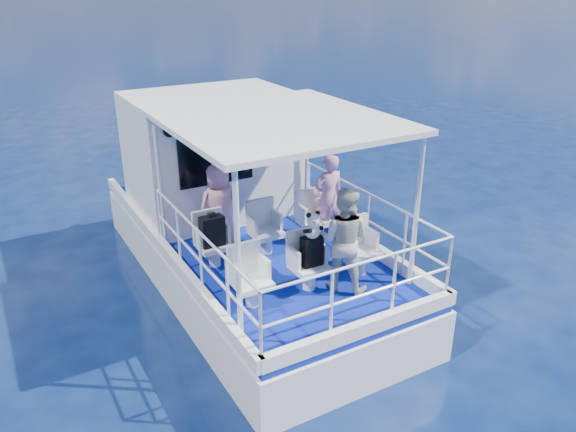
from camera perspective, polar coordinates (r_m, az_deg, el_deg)
The scene contains 20 objects.
ground at distance 9.37m, azimuth -1.52°, elevation -9.08°, with size 2000.00×2000.00×0.00m, color #08143F.
hull at distance 10.14m, azimuth -4.21°, elevation -6.42°, with size 3.00×7.00×1.60m, color white.
deck at distance 9.74m, azimuth -4.36°, elevation -2.08°, with size 2.90×6.90×0.10m, color #0A1B91.
cabin at distance 10.44m, azimuth -7.65°, elevation 6.33°, with size 2.85×2.00×2.20m, color white.
canopy at distance 7.96m, azimuth -1.07°, elevation 9.66°, with size 3.00×3.20×0.08m, color white.
canopy_posts at distance 8.26m, azimuth -0.85°, elevation 1.88°, with size 2.77×2.97×2.20m.
railings at distance 8.24m, azimuth 0.27°, elevation -2.72°, with size 2.84×3.59×1.00m, color white, non-canonical shape.
seat_port_fwd at distance 8.66m, azimuth -7.49°, elevation -3.88°, with size 0.48×0.46×0.38m, color white.
seat_center_fwd at distance 8.99m, azimuth -2.20°, elevation -2.61°, with size 0.48×0.46×0.38m, color white.
seat_stbd_fwd at distance 9.40m, azimuth 2.67°, elevation -1.41°, with size 0.48×0.46×0.38m, color white.
seat_port_aft at distance 7.61m, azimuth -3.68°, elevation -7.80°, with size 0.48×0.46×0.38m, color white.
seat_center_aft at distance 7.99m, azimuth 2.15°, elevation -6.16°, with size 0.48×0.46×0.38m, color white.
seat_stbd_aft at distance 8.44m, azimuth 7.38°, elevation -4.62°, with size 0.48×0.46×0.38m, color white.
passenger_port_fwd at distance 8.99m, azimuth -6.99°, elevation 0.91°, with size 0.53×0.38×1.43m, color pink.
passenger_stbd_fwd at distance 9.29m, azimuth 4.12°, elevation 1.91°, with size 0.54×0.35×1.47m, color pink.
passenger_stbd_aft at distance 7.77m, azimuth 5.66°, elevation -2.38°, with size 0.74×0.58×1.52m, color silver.
backpack_port at distance 8.42m, azimuth -7.70°, elevation -1.53°, with size 0.35×0.20×0.46m, color black.
backpack_center at distance 7.79m, azimuth 2.42°, elevation -3.56°, with size 0.29×0.16×0.44m, color black.
compact_camera at distance 8.30m, azimuth -7.76°, elevation 0.10°, with size 0.11×0.07×0.07m, color black.
panda at distance 7.59m, azimuth 2.56°, elevation -0.91°, with size 0.25×0.21×0.38m, color white, non-canonical shape.
Camera 1 is at (-3.69, -6.99, 5.03)m, focal length 35.00 mm.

